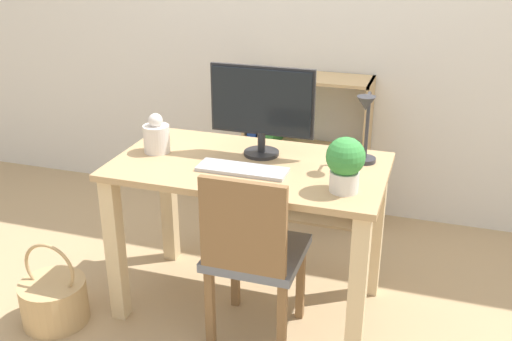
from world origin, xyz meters
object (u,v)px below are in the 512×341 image
Objects in this scene: keyboard at (241,169)px; basket at (54,300)px; vase at (156,136)px; chair at (252,252)px; bookshelf at (284,150)px; desk_lamp at (366,123)px; potted_plant at (345,162)px; monitor at (262,105)px.

basket is (-0.82, -0.32, -0.64)m from keyboard.
vase is 0.22× the size of chair.
desk_lamp is at bearing -56.12° from bookshelf.
potted_plant reaches higher than basket.
keyboard is 0.95× the size of basket.
desk_lamp reaches higher than bookshelf.
vase is 1.14m from bookshelf.
potted_plant is at bearing -10.38° from vase.
chair reaches higher than keyboard.
chair is at bearing -80.41° from bookshelf.
vase is (-0.45, 0.10, 0.07)m from keyboard.
potted_plant is 1.51m from basket.
desk_lamp reaches higher than potted_plant.
chair is 1.00m from basket.
desk_lamp is at bearing 23.41° from keyboard.
potted_plant is 0.55× the size of basket.
chair is (-0.39, -0.38, -0.49)m from desk_lamp.
chair is (0.56, -0.26, -0.37)m from vase.
vase is at bearing 167.56° from keyboard.
vase reaches higher than bookshelf.
potted_plant reaches higher than bookshelf.
monitor reaches higher than chair.
chair is at bearing -25.26° from vase.
keyboard reaches higher than basket.
monitor reaches higher than potted_plant.
basket is at bearing -147.79° from monitor.
monitor is 2.59× the size of vase.
potted_plant is (0.43, -0.28, -0.12)m from monitor.
potted_plant is at bearing -33.03° from monitor.
desk_lamp is 0.37× the size of bookshelf.
bookshelf is at bearing 102.40° from chair.
keyboard is (-0.02, -0.22, -0.23)m from monitor.
potted_plant reaches higher than vase.
basket is at bearing -167.61° from chair.
monitor is 0.53m from potted_plant.
potted_plant is 0.27× the size of chair.
keyboard is 0.47m from vase.
vase is at bearing -108.52° from bookshelf.
monitor is 2.13× the size of potted_plant.
chair is 1.30m from bookshelf.
desk_lamp is 0.40× the size of chair.
vase is at bearing 157.55° from chair.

